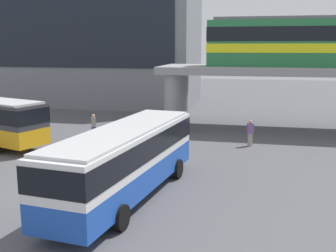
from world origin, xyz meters
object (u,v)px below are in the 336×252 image
at_px(bus_main, 126,155).
at_px(pedestrian_near_building, 250,134).
at_px(station_building, 95,32).
at_px(pedestrian_at_kerb, 94,127).

bearing_deg(bus_main, pedestrian_near_building, 65.52).
relative_size(station_building, pedestrian_at_kerb, 12.84).
height_order(station_building, bus_main, station_building).
xyz_separation_m(bus_main, pedestrian_near_building, (5.14, 11.29, -1.13)).
bearing_deg(pedestrian_at_kerb, pedestrian_near_building, 0.09).
height_order(station_building, pedestrian_near_building, station_building).
distance_m(bus_main, pedestrian_at_kerb, 12.91).
xyz_separation_m(station_building, pedestrian_at_kerb, (7.00, -18.14, -7.47)).
relative_size(station_building, pedestrian_near_building, 12.80).
bearing_deg(station_building, pedestrian_at_kerb, -68.89).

